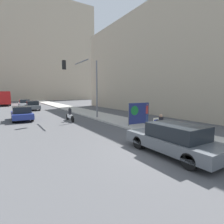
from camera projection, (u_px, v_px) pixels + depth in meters
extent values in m
plane|color=#4F4F51|center=(164.00, 152.00, 8.28)|extent=(160.00, 160.00, 0.00)
cube|color=#B7B2A8|center=(91.00, 114.00, 22.61)|extent=(3.22, 90.00, 0.15)
cube|color=tan|center=(17.00, 49.00, 58.95)|extent=(52.00, 12.00, 34.80)
cube|color=tan|center=(168.00, 63.00, 25.53)|extent=(10.00, 32.00, 14.06)
cylinder|color=#474C56|center=(161.00, 129.00, 11.55)|extent=(0.03, 0.03, 0.45)
cylinder|color=#474C56|center=(165.00, 129.00, 11.74)|extent=(0.03, 0.03, 0.45)
cylinder|color=#474C56|center=(157.00, 128.00, 11.86)|extent=(0.03, 0.03, 0.45)
cylinder|color=#474C56|center=(161.00, 128.00, 12.05)|extent=(0.03, 0.03, 0.45)
cube|color=navy|center=(161.00, 125.00, 11.77)|extent=(0.40, 0.40, 0.02)
cube|color=navy|center=(159.00, 122.00, 11.91)|extent=(0.40, 0.02, 0.38)
cylinder|color=#756651|center=(163.00, 124.00, 11.63)|extent=(0.18, 0.42, 0.18)
cylinder|color=#756651|center=(165.00, 130.00, 11.49)|extent=(0.16, 0.16, 0.45)
cube|color=black|center=(166.00, 132.00, 11.46)|extent=(0.20, 0.28, 0.10)
cylinder|color=black|center=(161.00, 121.00, 11.77)|extent=(0.34, 0.34, 0.52)
sphere|color=tan|center=(161.00, 116.00, 11.73)|extent=(0.22, 0.22, 0.22)
cylinder|color=black|center=(158.00, 121.00, 11.52)|extent=(0.45, 0.09, 0.09)
cube|color=#EAE5C6|center=(156.00, 120.00, 11.41)|extent=(0.49, 0.02, 0.30)
cube|color=navy|center=(156.00, 120.00, 11.40)|extent=(0.37, 0.01, 0.07)
cylinder|color=#334775|center=(146.00, 119.00, 14.88)|extent=(0.28, 0.28, 0.87)
cylinder|color=#B23333|center=(146.00, 110.00, 14.79)|extent=(0.34, 0.34, 0.69)
sphere|color=tan|center=(146.00, 104.00, 14.74)|extent=(0.23, 0.23, 0.23)
cylinder|color=slate|center=(129.00, 115.00, 13.75)|extent=(0.06, 0.06, 1.81)
cylinder|color=slate|center=(149.00, 113.00, 14.84)|extent=(0.06, 0.06, 1.81)
cube|color=navy|center=(139.00, 113.00, 14.29)|extent=(2.11, 0.02, 1.71)
cylinder|color=#197A33|center=(135.00, 111.00, 14.00)|extent=(0.75, 0.01, 0.75)
cylinder|color=slate|center=(97.00, 89.00, 18.52)|extent=(0.16, 0.16, 5.97)
cylinder|color=slate|center=(81.00, 62.00, 17.33)|extent=(0.13, 3.45, 0.11)
cube|color=black|center=(64.00, 65.00, 16.48)|extent=(0.30, 0.30, 0.84)
sphere|color=green|center=(64.00, 68.00, 16.51)|extent=(0.18, 0.18, 0.18)
cube|color=#565B60|center=(173.00, 143.00, 7.95)|extent=(1.90, 4.58, 0.52)
cube|color=black|center=(177.00, 131.00, 7.73)|extent=(1.63, 2.38, 0.62)
cylinder|color=black|center=(139.00, 142.00, 8.75)|extent=(0.22, 0.64, 0.64)
cylinder|color=black|center=(162.00, 138.00, 9.61)|extent=(0.22, 0.64, 0.64)
cylinder|color=black|center=(189.00, 161.00, 6.34)|extent=(0.22, 0.64, 0.64)
cylinder|color=black|center=(215.00, 153.00, 7.21)|extent=(0.22, 0.64, 0.64)
cube|color=navy|center=(22.00, 115.00, 17.59)|extent=(1.84, 4.12, 0.52)
cube|color=black|center=(22.00, 110.00, 17.39)|extent=(1.58, 2.14, 0.62)
cylinder|color=black|center=(12.00, 116.00, 18.28)|extent=(0.22, 0.64, 0.64)
cylinder|color=black|center=(29.00, 115.00, 19.12)|extent=(0.22, 0.64, 0.64)
cylinder|color=black|center=(13.00, 119.00, 16.11)|extent=(0.22, 0.64, 0.64)
cylinder|color=black|center=(32.00, 118.00, 16.95)|extent=(0.22, 0.64, 0.64)
cube|color=#565B60|center=(32.00, 107.00, 27.78)|extent=(1.88, 4.36, 0.55)
cube|color=black|center=(32.00, 103.00, 27.56)|extent=(1.62, 2.27, 0.65)
cylinder|color=black|center=(26.00, 108.00, 28.52)|extent=(0.22, 0.64, 0.64)
cylinder|color=black|center=(37.00, 107.00, 29.38)|extent=(0.22, 0.64, 0.64)
cylinder|color=black|center=(28.00, 109.00, 26.23)|extent=(0.22, 0.64, 0.64)
cylinder|color=black|center=(39.00, 108.00, 27.08)|extent=(0.22, 0.64, 0.64)
cube|color=white|center=(24.00, 104.00, 32.89)|extent=(1.89, 4.10, 0.56)
cube|color=black|center=(24.00, 101.00, 32.68)|extent=(1.62, 2.13, 0.65)
cylinder|color=black|center=(19.00, 105.00, 33.57)|extent=(0.22, 0.64, 0.64)
cylinder|color=black|center=(29.00, 105.00, 34.43)|extent=(0.22, 0.64, 0.64)
cylinder|color=black|center=(20.00, 106.00, 31.41)|extent=(0.22, 0.64, 0.64)
cylinder|color=black|center=(30.00, 106.00, 32.27)|extent=(0.22, 0.64, 0.64)
cube|color=red|center=(4.00, 97.00, 38.81)|extent=(2.45, 11.54, 2.57)
cube|color=black|center=(4.00, 97.00, 38.79)|extent=(2.47, 10.96, 0.84)
cylinder|color=black|center=(9.00, 102.00, 42.54)|extent=(0.30, 1.04, 1.04)
cylinder|color=black|center=(10.00, 103.00, 36.46)|extent=(0.30, 1.04, 1.04)
cube|color=white|center=(70.00, 116.00, 17.18)|extent=(0.24, 0.96, 0.32)
cylinder|color=black|center=(70.00, 112.00, 17.10)|extent=(0.28, 0.28, 0.63)
sphere|color=black|center=(70.00, 109.00, 17.06)|extent=(0.24, 0.24, 0.24)
cylinder|color=black|center=(68.00, 117.00, 17.88)|extent=(0.10, 0.60, 0.60)
cylinder|color=black|center=(73.00, 119.00, 16.52)|extent=(0.10, 0.60, 0.60)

